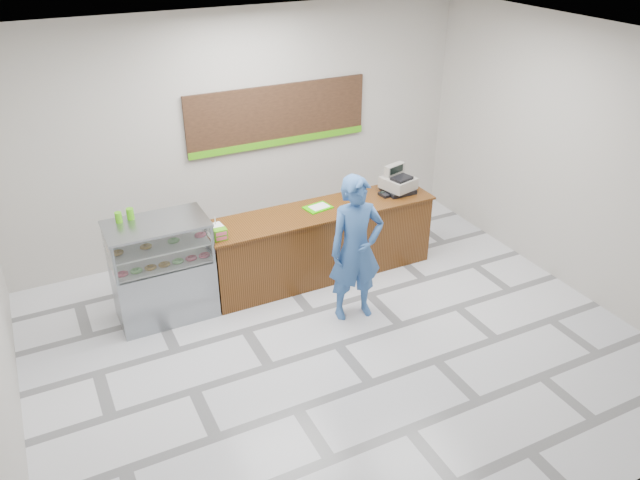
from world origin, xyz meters
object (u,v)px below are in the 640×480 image
cash_register (398,182)px  customer (356,249)px  serving_tray (318,207)px  display_case (162,270)px  sales_counter (321,242)px

cash_register → customer: customer is taller
serving_tray → cash_register: bearing=-10.6°
customer → cash_register: bearing=48.0°
display_case → serving_tray: bearing=1.4°
sales_counter → serving_tray: size_ratio=8.28×
sales_counter → serving_tray: bearing=114.3°
sales_counter → display_case: size_ratio=2.45×
cash_register → serving_tray: 1.28m
cash_register → customer: bearing=-154.9°
serving_tray → customer: (-0.03, -1.11, -0.09)m
serving_tray → customer: customer is taller
display_case → customer: customer is taller
serving_tray → sales_counter: bearing=-75.7°
customer → serving_tray: bearing=96.5°
customer → display_case: bearing=162.0°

